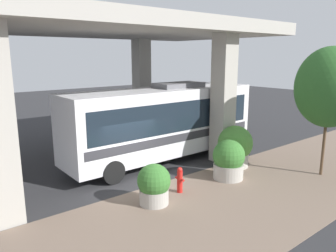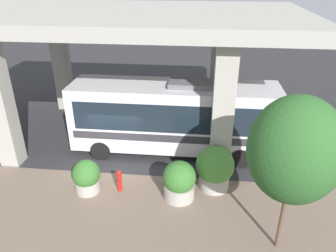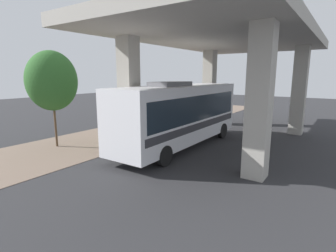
{
  "view_description": "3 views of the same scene",
  "coord_description": "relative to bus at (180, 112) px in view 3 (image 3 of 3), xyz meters",
  "views": [
    {
      "loc": [
        -10.13,
        7.05,
        5.2
      ],
      "look_at": [
        1.09,
        -2.02,
        2.08
      ],
      "focal_mm": 35.0,
      "sensor_mm": 36.0,
      "label": 1
    },
    {
      "loc": [
        -12.41,
        -4.04,
        8.86
      ],
      "look_at": [
        0.74,
        -2.64,
        2.27
      ],
      "focal_mm": 35.0,
      "sensor_mm": 36.0,
      "label": 2
    },
    {
      "loc": [
        10.38,
        -15.68,
        4.22
      ],
      "look_at": [
        1.32,
        -2.44,
        1.09
      ],
      "focal_mm": 28.0,
      "sensor_mm": 36.0,
      "label": 3
    }
  ],
  "objects": [
    {
      "name": "overpass",
      "position": [
        1.6,
        2.77,
        3.87
      ],
      "size": [
        9.4,
        18.03,
        6.82
      ],
      "color": "#ADA89E",
      "rests_on": "ground"
    },
    {
      "name": "fire_hydrant",
      "position": [
        -3.61,
        2.02,
        -1.57
      ],
      "size": [
        0.45,
        0.21,
        1.03
      ],
      "color": "red",
      "rests_on": "ground"
    },
    {
      "name": "planter_middle",
      "position": [
        -3.78,
        3.39,
        -1.36
      ],
      "size": [
        1.19,
        1.19,
        1.49
      ],
      "color": "#ADA89E",
      "rests_on": "ground"
    },
    {
      "name": "ground_plane",
      "position": [
        -2.4,
        2.77,
        -2.09
      ],
      "size": [
        80.0,
        80.0,
        0.0
      ],
      "primitive_type": "plane",
      "color": "#2D2D30",
      "rests_on": "ground"
    },
    {
      "name": "planter_front",
      "position": [
        -2.94,
        -2.02,
        -1.1
      ],
      "size": [
        1.65,
        1.65,
        1.98
      ],
      "color": "#ADA89E",
      "rests_on": "ground"
    },
    {
      "name": "street_tree_near",
      "position": [
        -6.1,
        -4.13,
        1.8
      ],
      "size": [
        2.84,
        2.84,
        5.6
      ],
      "color": "brown",
      "rests_on": "ground"
    },
    {
      "name": "sidewalk_strip",
      "position": [
        -5.4,
        2.77,
        -2.08
      ],
      "size": [
        6.0,
        40.0,
        0.02
      ],
      "color": "#7A6656",
      "rests_on": "ground"
    },
    {
      "name": "bus",
      "position": [
        0.0,
        0.0,
        0.0
      ],
      "size": [
        2.67,
        10.15,
        3.86
      ],
      "color": "silver",
      "rests_on": "ground"
    },
    {
      "name": "planter_back",
      "position": [
        -3.8,
        -0.56,
        -1.26
      ],
      "size": [
        1.37,
        1.37,
        1.72
      ],
      "color": "#ADA89E",
      "rests_on": "ground"
    }
  ]
}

